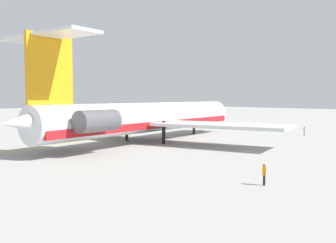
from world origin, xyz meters
The scene contains 5 objects.
ground centered at (0.00, 0.00, 0.00)m, with size 349.79×349.79×0.00m, color #9E9E99.
main_jetliner centered at (3.88, 13.14, 3.87)m, with size 48.57×43.18×14.20m.
ground_crew_near_nose centered at (15.38, 40.99, 1.10)m, with size 0.28×0.42×1.74m.
ground_crew_near_tail centered at (-23.47, 25.65, 1.04)m, with size 0.41×0.26×1.65m.
taxiway_centreline centered at (2.53, 3.37, 0.00)m, with size 99.79×0.36×0.01m, color gold.
Camera 1 is at (41.07, 56.46, 6.99)m, focal length 39.75 mm.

